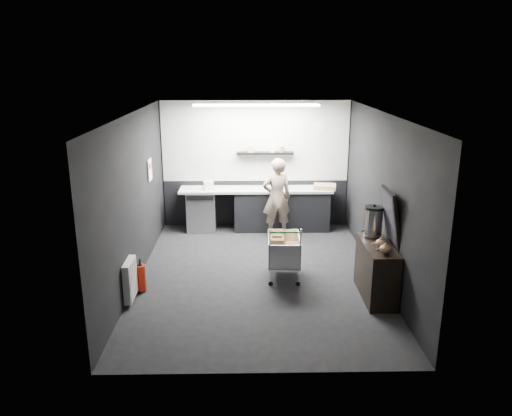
{
  "coord_description": "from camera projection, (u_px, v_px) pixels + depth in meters",
  "views": [
    {
      "loc": [
        -0.2,
        -7.75,
        3.48
      ],
      "look_at": [
        -0.03,
        0.4,
        1.07
      ],
      "focal_mm": 35.0,
      "sensor_mm": 36.0,
      "label": 1
    }
  ],
  "objects": [
    {
      "name": "dado_panel",
      "position": [
        255.0,
        203.0,
        10.9
      ],
      "size": [
        3.95,
        0.02,
        1.0
      ],
      "primitive_type": "cube",
      "color": "black",
      "rests_on": "wall_back"
    },
    {
      "name": "fire_extinguisher",
      "position": [
        141.0,
        277.0,
        7.76
      ],
      "size": [
        0.16,
        0.16,
        0.52
      ],
      "color": "#B71F0C",
      "rests_on": "floor"
    },
    {
      "name": "wall_clock",
      "position": [
        322.0,
        127.0,
        10.45
      ],
      "size": [
        0.2,
        0.03,
        0.2
      ],
      "primitive_type": "cylinder",
      "rotation": [
        1.57,
        0.0,
        0.0
      ],
      "color": "silver",
      "rests_on": "wall_back"
    },
    {
      "name": "cardboard_box",
      "position": [
        325.0,
        187.0,
        10.46
      ],
      "size": [
        0.51,
        0.42,
        0.09
      ],
      "primitive_type": "cube",
      "rotation": [
        0.0,
        0.0,
        -0.18
      ],
      "color": "#A58858",
      "rests_on": "prep_counter"
    },
    {
      "name": "floating_shelf",
      "position": [
        265.0,
        153.0,
        10.48
      ],
      "size": [
        1.2,
        0.22,
        0.04
      ],
      "primitive_type": "cube",
      "color": "black",
      "rests_on": "wall_back"
    },
    {
      "name": "kitchen_wall_panel",
      "position": [
        255.0,
        141.0,
        10.52
      ],
      "size": [
        3.95,
        0.02,
        1.7
      ],
      "primitive_type": "cube",
      "color": "silver",
      "rests_on": "wall_back"
    },
    {
      "name": "floor",
      "position": [
        259.0,
        275.0,
        8.42
      ],
      "size": [
        5.5,
        5.5,
        0.0
      ],
      "primitive_type": "plane",
      "color": "black",
      "rests_on": "ground"
    },
    {
      "name": "radiator",
      "position": [
        130.0,
        280.0,
        7.43
      ],
      "size": [
        0.1,
        0.5,
        0.6
      ],
      "primitive_type": "cube",
      "color": "silver",
      "rests_on": "wall_left"
    },
    {
      "name": "ceiling",
      "position": [
        259.0,
        114.0,
        7.66
      ],
      "size": [
        5.5,
        5.5,
        0.0
      ],
      "primitive_type": "plane",
      "rotation": [
        3.14,
        0.0,
        0.0
      ],
      "color": "white",
      "rests_on": "wall_back"
    },
    {
      "name": "wall_left",
      "position": [
        134.0,
        199.0,
        8.0
      ],
      "size": [
        0.0,
        5.5,
        5.5
      ],
      "primitive_type": "plane",
      "rotation": [
        1.57,
        0.0,
        1.57
      ],
      "color": "black",
      "rests_on": "floor"
    },
    {
      "name": "poster_red_band",
      "position": [
        150.0,
        166.0,
        9.17
      ],
      "size": [
        0.02,
        0.22,
        0.1
      ],
      "primitive_type": "cube",
      "color": "red",
      "rests_on": "poster"
    },
    {
      "name": "white_container",
      "position": [
        209.0,
        185.0,
        10.4
      ],
      "size": [
        0.22,
        0.19,
        0.17
      ],
      "primitive_type": "cube",
      "rotation": [
        0.0,
        0.0,
        0.28
      ],
      "color": "silver",
      "rests_on": "prep_counter"
    },
    {
      "name": "poster",
      "position": [
        150.0,
        170.0,
        9.19
      ],
      "size": [
        0.02,
        0.3,
        0.4
      ],
      "primitive_type": "cube",
      "color": "white",
      "rests_on": "wall_left"
    },
    {
      "name": "ceiling_strip",
      "position": [
        256.0,
        105.0,
        9.44
      ],
      "size": [
        2.4,
        0.2,
        0.04
      ],
      "primitive_type": "cube",
      "color": "white",
      "rests_on": "ceiling"
    },
    {
      "name": "person",
      "position": [
        277.0,
        198.0,
        10.09
      ],
      "size": [
        0.65,
        0.49,
        1.64
      ],
      "primitive_type": "imported",
      "rotation": [
        0.0,
        0.0,
        3.32
      ],
      "color": "#BDAB96",
      "rests_on": "floor"
    },
    {
      "name": "prep_counter",
      "position": [
        262.0,
        209.0,
        10.62
      ],
      "size": [
        3.2,
        0.61,
        0.9
      ],
      "color": "black",
      "rests_on": "floor"
    },
    {
      "name": "wall_right",
      "position": [
        382.0,
        198.0,
        8.08
      ],
      "size": [
        0.0,
        5.5,
        5.5
      ],
      "primitive_type": "plane",
      "rotation": [
        1.57,
        0.0,
        -1.57
      ],
      "color": "black",
      "rests_on": "floor"
    },
    {
      "name": "pink_tub",
      "position": [
        280.0,
        184.0,
        10.47
      ],
      "size": [
        0.21,
        0.21,
        0.21
      ],
      "primitive_type": "cylinder",
      "color": "beige",
      "rests_on": "prep_counter"
    },
    {
      "name": "shopping_cart",
      "position": [
        284.0,
        251.0,
        8.25
      ],
      "size": [
        0.55,
        0.89,
        0.96
      ],
      "color": "silver",
      "rests_on": "floor"
    },
    {
      "name": "wall_back",
      "position": [
        255.0,
        164.0,
        10.68
      ],
      "size": [
        5.5,
        0.0,
        5.5
      ],
      "primitive_type": "plane",
      "rotation": [
        1.57,
        0.0,
        0.0
      ],
      "color": "black",
      "rests_on": "floor"
    },
    {
      "name": "wall_front",
      "position": [
        265.0,
        265.0,
        5.4
      ],
      "size": [
        5.5,
        0.0,
        5.5
      ],
      "primitive_type": "plane",
      "rotation": [
        -1.57,
        0.0,
        0.0
      ],
      "color": "black",
      "rests_on": "floor"
    },
    {
      "name": "sideboard",
      "position": [
        377.0,
        263.0,
        7.55
      ],
      "size": [
        0.48,
        1.12,
        1.68
      ],
      "color": "black",
      "rests_on": "floor"
    }
  ]
}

